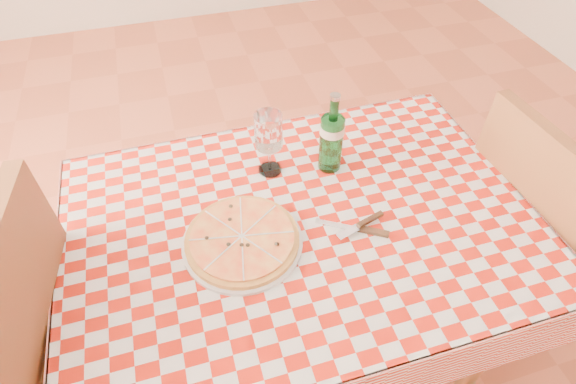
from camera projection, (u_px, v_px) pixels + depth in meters
name	position (u px, v px, depth m)	size (l,w,h in m)	color
dining_table	(300.00, 242.00, 1.32)	(1.20, 0.80, 0.75)	brown
tablecloth	(301.00, 221.00, 1.25)	(1.30, 0.90, 0.01)	#A01509
chair_near	(530.00, 225.00, 1.49)	(0.47, 0.47, 0.97)	brown
chair_far	(19.00, 350.00, 1.16)	(0.52, 0.52, 1.03)	brown
pizza_plate	(242.00, 239.00, 1.18)	(0.32, 0.32, 0.04)	gold
water_bottle	(332.00, 133.00, 1.31)	(0.07, 0.07, 0.26)	#175F25
wine_glass	(269.00, 144.00, 1.31)	(0.08, 0.08, 0.21)	white
cutlery	(358.00, 227.00, 1.22)	(0.22, 0.18, 0.02)	silver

